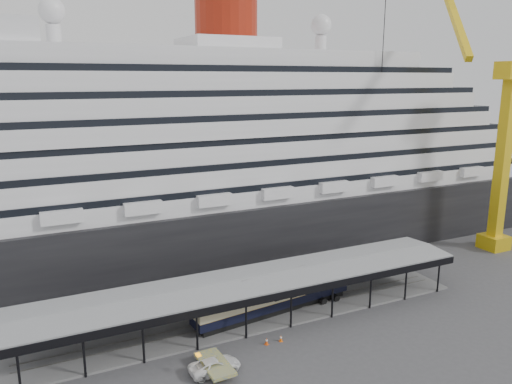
# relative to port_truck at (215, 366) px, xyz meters

# --- Properties ---
(ground) EXTENTS (200.00, 200.00, 0.00)m
(ground) POSITION_rel_port_truck_xyz_m (8.50, 3.84, -0.73)
(ground) COLOR #3E3E41
(ground) RESTS_ON ground
(cruise_ship) EXTENTS (130.00, 30.00, 43.90)m
(cruise_ship) POSITION_rel_port_truck_xyz_m (8.54, 35.84, 17.62)
(cruise_ship) COLOR black
(cruise_ship) RESTS_ON ground
(platform_canopy) EXTENTS (56.00, 9.18, 5.30)m
(platform_canopy) POSITION_rel_port_truck_xyz_m (8.50, 8.84, 1.64)
(platform_canopy) COLOR slate
(platform_canopy) RESTS_ON ground
(crane_yellow) EXTENTS (23.83, 18.78, 47.60)m
(crane_yellow) POSITION_rel_port_truck_xyz_m (55.56, 14.38, 19.23)
(crane_yellow) COLOR gold
(crane_yellow) RESTS_ON ground
(port_truck) EXTENTS (5.31, 2.60, 1.45)m
(port_truck) POSITION_rel_port_truck_xyz_m (0.00, 0.00, 0.00)
(port_truck) COLOR white
(port_truck) RESTS_ON ground
(pullman_carriage) EXTENTS (21.94, 5.41, 21.37)m
(pullman_carriage) POSITION_rel_port_truck_xyz_m (11.28, 8.84, 1.87)
(pullman_carriage) COLOR black
(pullman_carriage) RESTS_ON ground
(traffic_cone_left) EXTENTS (0.49, 0.49, 0.73)m
(traffic_cone_left) POSITION_rel_port_truck_xyz_m (0.91, 0.51, -0.36)
(traffic_cone_left) COLOR #D43E0B
(traffic_cone_left) RESTS_ON ground
(traffic_cone_mid) EXTENTS (0.53, 0.53, 0.82)m
(traffic_cone_mid) POSITION_rel_port_truck_xyz_m (7.05, 2.50, -0.32)
(traffic_cone_mid) COLOR #DC480C
(traffic_cone_mid) RESTS_ON ground
(traffic_cone_right) EXTENTS (0.48, 0.48, 0.78)m
(traffic_cone_right) POSITION_rel_port_truck_xyz_m (8.79, 2.40, -0.34)
(traffic_cone_right) COLOR orange
(traffic_cone_right) RESTS_ON ground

